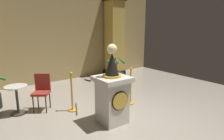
{
  "coord_description": "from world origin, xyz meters",
  "views": [
    {
      "loc": [
        -2.43,
        -3.17,
        2.12
      ],
      "look_at": [
        -0.08,
        0.1,
        1.23
      ],
      "focal_mm": 30.35,
      "sensor_mm": 36.0,
      "label": 1
    }
  ],
  "objects_px": {
    "pedestal_clock": "(112,93)",
    "cafe_chair_red": "(42,89)",
    "stanchion_near": "(130,91)",
    "stanchion_far": "(72,97)",
    "cafe_table": "(17,96)",
    "potted_palm_right": "(116,75)"
  },
  "relations": [
    {
      "from": "pedestal_clock",
      "to": "cafe_table",
      "type": "xyz_separation_m",
      "value": [
        -1.68,
        1.74,
        -0.23
      ]
    },
    {
      "from": "pedestal_clock",
      "to": "cafe_chair_red",
      "type": "distance_m",
      "value": 1.98
    },
    {
      "from": "stanchion_near",
      "to": "cafe_chair_red",
      "type": "distance_m",
      "value": 2.41
    },
    {
      "from": "pedestal_clock",
      "to": "cafe_table",
      "type": "bearing_deg",
      "value": 133.95
    },
    {
      "from": "stanchion_far",
      "to": "cafe_table",
      "type": "distance_m",
      "value": 1.35
    },
    {
      "from": "stanchion_far",
      "to": "cafe_table",
      "type": "bearing_deg",
      "value": 152.19
    },
    {
      "from": "pedestal_clock",
      "to": "stanchion_near",
      "type": "bearing_deg",
      "value": 28.87
    },
    {
      "from": "cafe_table",
      "to": "cafe_chair_red",
      "type": "bearing_deg",
      "value": -8.44
    },
    {
      "from": "cafe_chair_red",
      "to": "pedestal_clock",
      "type": "bearing_deg",
      "value": -56.74
    },
    {
      "from": "pedestal_clock",
      "to": "cafe_chair_red",
      "type": "height_order",
      "value": "pedestal_clock"
    },
    {
      "from": "stanchion_near",
      "to": "cafe_table",
      "type": "xyz_separation_m",
      "value": [
        -2.75,
        1.15,
        0.09
      ]
    },
    {
      "from": "stanchion_far",
      "to": "cafe_chair_red",
      "type": "relative_size",
      "value": 1.09
    },
    {
      "from": "stanchion_far",
      "to": "cafe_chair_red",
      "type": "bearing_deg",
      "value": 137.91
    },
    {
      "from": "cafe_chair_red",
      "to": "potted_palm_right",
      "type": "bearing_deg",
      "value": 15.45
    },
    {
      "from": "stanchion_far",
      "to": "potted_palm_right",
      "type": "bearing_deg",
      "value": 29.32
    },
    {
      "from": "pedestal_clock",
      "to": "cafe_chair_red",
      "type": "xyz_separation_m",
      "value": [
        -1.08,
        1.65,
        -0.12
      ]
    },
    {
      "from": "stanchion_near",
      "to": "cafe_chair_red",
      "type": "xyz_separation_m",
      "value": [
        -2.15,
        1.06,
        0.2
      ]
    },
    {
      "from": "stanchion_far",
      "to": "pedestal_clock",
      "type": "bearing_deg",
      "value": -66.45
    },
    {
      "from": "cafe_table",
      "to": "stanchion_near",
      "type": "bearing_deg",
      "value": -22.64
    },
    {
      "from": "cafe_chair_red",
      "to": "stanchion_near",
      "type": "bearing_deg",
      "value": -26.16
    },
    {
      "from": "stanchion_far",
      "to": "cafe_chair_red",
      "type": "xyz_separation_m",
      "value": [
        -0.6,
        0.54,
        0.2
      ]
    },
    {
      "from": "stanchion_near",
      "to": "cafe_table",
      "type": "relative_size",
      "value": 1.46
    }
  ]
}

